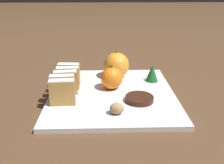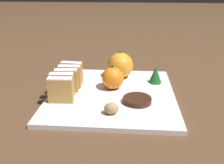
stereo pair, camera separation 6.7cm
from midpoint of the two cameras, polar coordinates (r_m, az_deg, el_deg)
name	(u,v)px [view 2 (the right image)]	position (r m, az deg, el deg)	size (l,w,h in m)	color
ground_plane	(112,96)	(0.69, 2.79, -3.30)	(6.00, 6.00, 0.00)	#513823
serving_platter	(112,94)	(0.68, 2.80, -2.84)	(0.34, 0.36, 0.01)	white
stollen_slice_front	(60,90)	(0.62, -8.71, -1.91)	(0.06, 0.02, 0.07)	#B28442
stollen_slice_second	(62,85)	(0.65, -8.51, -0.79)	(0.06, 0.02, 0.07)	#B28442
stollen_slice_third	(66,81)	(0.68, -7.63, 0.22)	(0.06, 0.03, 0.07)	#B28442
stollen_slice_fourth	(70,77)	(0.70, -7.00, 1.16)	(0.06, 0.02, 0.07)	#B28442
stollen_slice_fifth	(72,73)	(0.73, -6.61, 2.02)	(0.06, 0.02, 0.07)	#B28442
orange_near	(112,78)	(0.69, 2.74, 0.87)	(0.06, 0.06, 0.07)	orange
orange_far	(120,65)	(0.77, 4.42, 3.79)	(0.08, 0.08, 0.09)	orange
walnut	(111,108)	(0.57, 3.21, -6.14)	(0.03, 0.03, 0.03)	tan
chocolate_cookie	(137,100)	(0.63, 8.81, -4.15)	(0.07, 0.07, 0.01)	#381E14
evergreen_sprig	(155,75)	(0.75, 12.44, 1.59)	(0.04, 0.04, 0.05)	#195623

